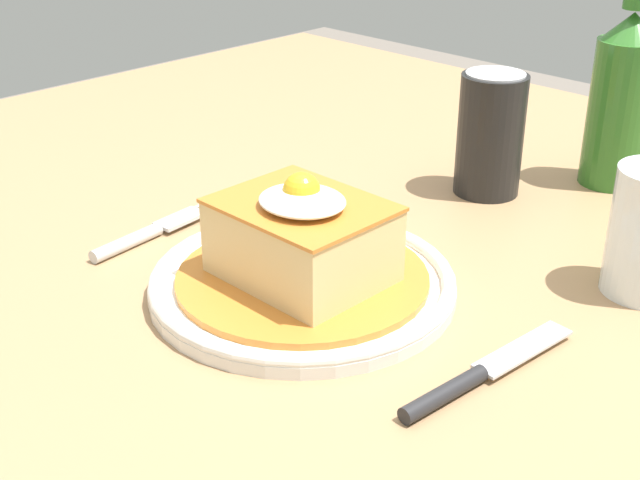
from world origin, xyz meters
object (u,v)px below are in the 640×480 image
object	(u,v)px
fork	(145,235)
beer_bottle_green	(623,90)
main_plate	(303,282)
soda_can	(490,134)
knife	(468,380)

from	to	relation	value
fork	beer_bottle_green	bearing A→B (deg)	61.51
main_plate	soda_can	distance (m)	0.28
fork	beer_bottle_green	distance (m)	0.49
knife	beer_bottle_green	distance (m)	0.43
main_plate	soda_can	world-z (taller)	soda_can
knife	fork	bearing A→B (deg)	-176.45
knife	soda_can	distance (m)	0.35
soda_can	main_plate	bearing A→B (deg)	-86.53
fork	main_plate	bearing A→B (deg)	11.40
main_plate	knife	distance (m)	0.17
beer_bottle_green	soda_can	bearing A→B (deg)	-124.78
fork	knife	xyz separation A→B (m)	(0.34, 0.02, 0.00)
soda_can	knife	bearing A→B (deg)	-56.99
main_plate	knife	bearing A→B (deg)	-4.30
soda_can	beer_bottle_green	distance (m)	0.14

